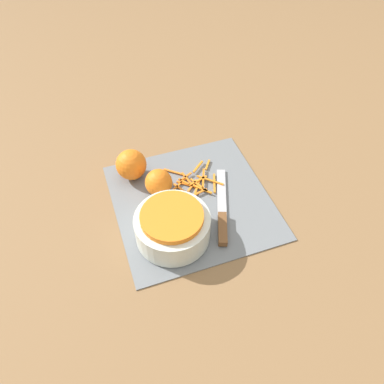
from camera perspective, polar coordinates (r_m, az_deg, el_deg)
ground_plane at (r=0.93m, az=0.00°, el=-1.47°), size 4.00×4.00×0.00m
cutting_board at (r=0.92m, az=0.00°, el=-1.36°), size 0.38×0.37×0.01m
bowl_speckled at (r=0.83m, az=-3.00°, el=-5.14°), size 0.17×0.17×0.08m
knife at (r=0.88m, az=4.62°, el=-3.97°), size 0.23×0.11×0.02m
orange_left at (r=0.96m, az=-9.25°, el=4.14°), size 0.08×0.08×0.08m
orange_right at (r=0.92m, az=-5.10°, el=1.45°), size 0.07×0.07×0.07m
peel_pile at (r=0.96m, az=0.38°, el=1.50°), size 0.13×0.14×0.01m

